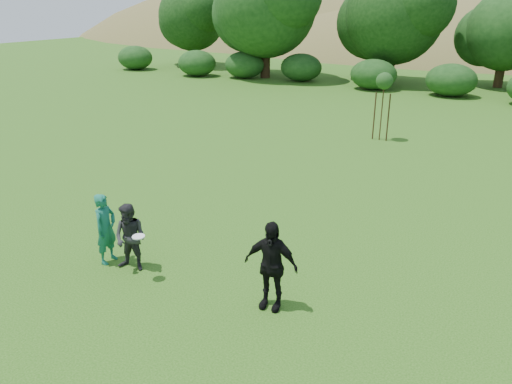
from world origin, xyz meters
TOP-DOWN VIEW (x-y plane):
  - ground at (0.00, 0.00)m, footprint 120.00×120.00m
  - player_teal at (-2.15, -0.05)m, footprint 0.45×0.64m
  - player_grey at (-1.42, -0.04)m, footprint 0.85×0.73m
  - player_black at (1.93, 0.21)m, footprint 1.12×0.59m
  - frisbee at (-0.95, -0.27)m, footprint 0.27×0.27m
  - sapling at (0.07, 13.49)m, footprint 0.70×0.70m
  - hillside at (-0.56, 68.45)m, footprint 150.00×72.00m
  - tree_row at (3.23, 28.68)m, footprint 53.92×10.38m

SIDE VIEW (x-z plane):
  - hillside at x=-0.56m, z-range -37.97..14.03m
  - ground at x=0.00m, z-range 0.00..0.00m
  - player_grey at x=-1.42m, z-range 0.00..1.55m
  - player_teal at x=-2.15m, z-range 0.00..1.65m
  - player_black at x=1.93m, z-range 0.00..1.82m
  - frisbee at x=-0.95m, z-range 1.00..1.03m
  - sapling at x=0.07m, z-range 0.99..3.84m
  - tree_row at x=3.23m, z-range 0.06..9.69m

